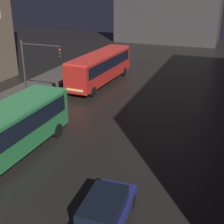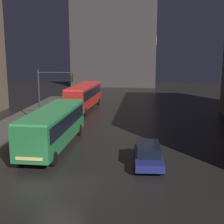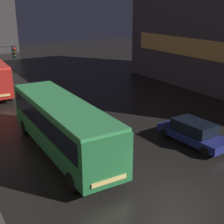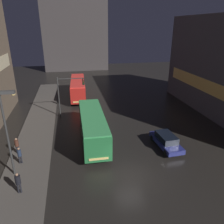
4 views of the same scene
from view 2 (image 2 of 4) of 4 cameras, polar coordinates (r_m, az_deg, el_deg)
name	(u,v)px [view 2 (image 2 of 4)]	position (r m, az deg, el deg)	size (l,w,h in m)	color
ground_plane	(60,186)	(18.97, -9.45, -13.20)	(120.00, 120.00, 0.00)	black
building_far_backdrop	(115,17)	(72.07, 0.60, 16.97)	(18.07, 12.00, 29.92)	#383333
bus_near	(54,124)	(25.48, -10.60, -2.18)	(2.78, 10.81, 3.19)	#236B38
bus_far	(84,95)	(41.49, -5.13, 3.20)	(2.97, 11.05, 3.27)	#AD1E19
car_taxi	(148,154)	(21.83, 6.63, -7.64)	(2.08, 4.85, 1.49)	navy
traffic_light_main	(51,87)	(33.15, -11.06, 4.46)	(3.74, 0.35, 5.83)	#2D2D2D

